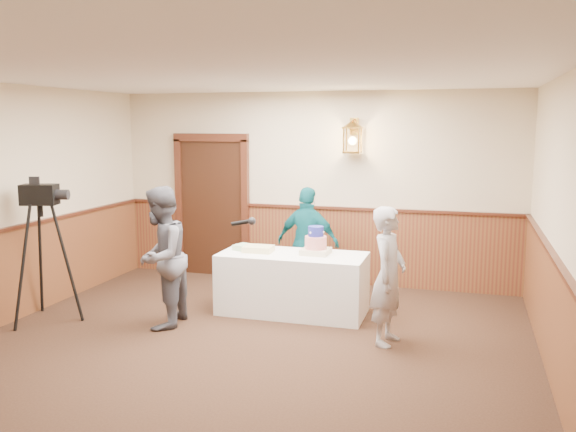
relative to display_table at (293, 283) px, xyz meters
name	(u,v)px	position (x,y,z in m)	size (l,w,h in m)	color
ground	(224,369)	(-0.14, -1.90, -0.38)	(7.00, 7.00, 0.00)	black
room_shell	(234,206)	(-0.19, -1.45, 1.15)	(6.02, 7.02, 2.81)	beige
display_table	(293,283)	(0.00, 0.00, 0.00)	(1.80, 0.80, 0.75)	white
tiered_cake	(316,243)	(0.28, 0.07, 0.51)	(0.35, 0.35, 0.34)	beige
sheet_cake_yellow	(258,249)	(-0.44, -0.01, 0.41)	(0.36, 0.27, 0.07)	#ECDF8D
sheet_cake_green	(246,247)	(-0.63, 0.05, 0.41)	(0.28, 0.23, 0.07)	#B2D797
interviewer	(161,257)	(-1.31, -0.92, 0.44)	(1.52, 0.85, 1.63)	#53545D
baker	(388,276)	(1.27, -0.74, 0.37)	(0.54, 0.35, 1.48)	#A2A1A7
assistant_p	(308,243)	(0.00, 0.74, 0.38)	(0.88, 0.37, 1.50)	#0D565F
tv_camera_rig	(44,260)	(-2.74, -1.14, 0.36)	(0.64, 0.60, 1.64)	black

